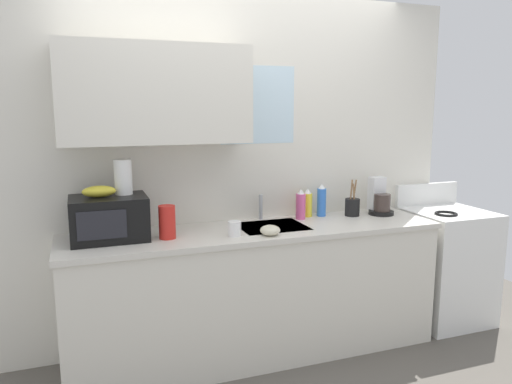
% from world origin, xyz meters
% --- Properties ---
extents(kitchen_wall_assembly, '(3.34, 0.42, 2.50)m').
position_xyz_m(kitchen_wall_assembly, '(-0.14, 0.30, 1.37)').
color(kitchen_wall_assembly, silver).
rests_on(kitchen_wall_assembly, ground).
extents(counter_unit, '(2.57, 0.63, 0.90)m').
position_xyz_m(counter_unit, '(0.00, 0.00, 0.46)').
color(counter_unit, silver).
rests_on(counter_unit, ground).
extents(sink_faucet, '(0.03, 0.03, 0.18)m').
position_xyz_m(sink_faucet, '(0.12, 0.24, 0.99)').
color(sink_faucet, '#B2B5BA').
rests_on(sink_faucet, counter_unit).
extents(stove_range, '(0.60, 0.60, 1.08)m').
position_xyz_m(stove_range, '(1.63, 0.00, 0.46)').
color(stove_range, white).
rests_on(stove_range, ground).
extents(microwave, '(0.46, 0.35, 0.27)m').
position_xyz_m(microwave, '(-0.95, 0.05, 1.04)').
color(microwave, black).
rests_on(microwave, counter_unit).
extents(banana_bunch, '(0.20, 0.11, 0.07)m').
position_xyz_m(banana_bunch, '(-1.00, 0.05, 1.20)').
color(banana_bunch, gold).
rests_on(banana_bunch, microwave).
extents(paper_towel_roll, '(0.11, 0.11, 0.22)m').
position_xyz_m(paper_towel_roll, '(-0.85, 0.10, 1.28)').
color(paper_towel_roll, white).
rests_on(paper_towel_roll, microwave).
extents(coffee_maker, '(0.19, 0.21, 0.28)m').
position_xyz_m(coffee_maker, '(1.05, 0.11, 1.00)').
color(coffee_maker, black).
rests_on(coffee_maker, counter_unit).
extents(dish_soap_bottle_pink, '(0.07, 0.07, 0.22)m').
position_xyz_m(dish_soap_bottle_pink, '(0.40, 0.15, 1.00)').
color(dish_soap_bottle_pink, '#E55999').
rests_on(dish_soap_bottle_pink, counter_unit).
extents(dish_soap_bottle_yellow, '(0.07, 0.07, 0.21)m').
position_xyz_m(dish_soap_bottle_yellow, '(0.49, 0.21, 1.00)').
color(dish_soap_bottle_yellow, yellow).
rests_on(dish_soap_bottle_yellow, counter_unit).
extents(dish_soap_bottle_blue, '(0.07, 0.07, 0.24)m').
position_xyz_m(dish_soap_bottle_blue, '(0.59, 0.19, 1.02)').
color(dish_soap_bottle_blue, blue).
rests_on(dish_soap_bottle_blue, counter_unit).
extents(cereal_canister, '(0.10, 0.10, 0.21)m').
position_xyz_m(cereal_canister, '(-0.61, -0.05, 1.00)').
color(cereal_canister, red).
rests_on(cereal_canister, counter_unit).
extents(mug_white, '(0.08, 0.08, 0.09)m').
position_xyz_m(mug_white, '(-0.20, -0.14, 0.95)').
color(mug_white, white).
rests_on(mug_white, counter_unit).
extents(utensil_crock, '(0.11, 0.11, 0.28)m').
position_xyz_m(utensil_crock, '(0.82, 0.12, 0.97)').
color(utensil_crock, black).
rests_on(utensil_crock, counter_unit).
extents(small_bowl, '(0.13, 0.13, 0.06)m').
position_xyz_m(small_bowl, '(0.02, -0.20, 0.93)').
color(small_bowl, beige).
rests_on(small_bowl, counter_unit).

